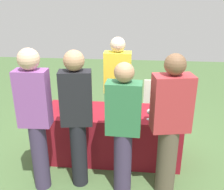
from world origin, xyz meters
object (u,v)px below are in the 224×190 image
wine_glass_0 (72,107)px  guest_2 (123,126)px  wine_bottle_4 (167,101)px  wine_glass_1 (80,109)px  wine_glass_4 (156,109)px  guest_3 (170,123)px  ice_bucket (69,103)px  guest_1 (77,115)px  wine_bottle_2 (83,99)px  wine_bottle_3 (128,102)px  wine_bottle_1 (75,99)px  wine_glass_3 (149,112)px  server_pouring (117,87)px  menu_board (159,103)px  wine_bottle_0 (66,97)px  wine_glass_2 (123,111)px  guest_0 (35,116)px

wine_glass_0 → guest_2: (0.73, -0.55, 0.04)m
wine_bottle_4 → wine_glass_1: size_ratio=2.25×
wine_glass_4 → guest_3: guest_3 is taller
ice_bucket → guest_1: size_ratio=0.12×
wine_bottle_2 → guest_2: (0.63, -0.82, 0.03)m
wine_bottle_3 → wine_glass_4: bearing=-25.2°
wine_bottle_1 → wine_glass_4: (1.15, -0.24, -0.01)m
wine_glass_1 → wine_glass_3: bearing=-0.8°
wine_glass_3 → server_pouring: 0.87m
guest_1 → menu_board: guest_1 is taller
server_pouring → guest_2: bearing=97.1°
wine_bottle_0 → guest_1: bearing=-66.6°
wine_glass_2 → wine_glass_4: bearing=10.2°
menu_board → server_pouring: bearing=-143.8°
wine_bottle_0 → ice_bucket: 0.20m
wine_bottle_2 → guest_1: size_ratio=0.19×
wine_glass_2 → guest_3: (0.55, -0.50, 0.10)m
wine_bottle_2 → wine_bottle_4: (1.20, 0.04, -0.00)m
wine_glass_0 → wine_glass_2: wine_glass_0 is taller
wine_glass_4 → wine_bottle_4: bearing=56.2°
wine_glass_0 → guest_0: bearing=-114.0°
wine_glass_3 → guest_3: bearing=-65.9°
wine_glass_4 → guest_1: guest_1 is taller
wine_glass_3 → menu_board: (0.25, 1.26, -0.40)m
wine_bottle_2 → wine_glass_3: size_ratio=2.18×
wine_bottle_1 → wine_bottle_3: (0.77, -0.06, 0.00)m
wine_glass_0 → menu_board: bearing=43.1°
wine_bottle_4 → wine_glass_3: wine_bottle_4 is taller
wine_bottle_1 → wine_bottle_2: size_ratio=0.93×
wine_bottle_4 → wine_glass_2: bearing=-151.5°
wine_glass_2 → server_pouring: 0.71m
guest_3 → wine_bottle_4: bearing=75.7°
wine_bottle_0 → guest_0: (-0.11, -0.90, 0.13)m
wine_glass_1 → wine_glass_2: bearing=2.5°
wine_glass_0 → ice_bucket: ice_bucket is taller
wine_glass_4 → guest_1: 1.10m
wine_bottle_1 → wine_glass_4: bearing=-11.6°
wine_bottle_4 → wine_glass_0: size_ratio=2.11×
wine_bottle_4 → guest_0: 1.81m
wine_glass_2 → guest_3: guest_3 is taller
guest_1 → wine_glass_4: bearing=21.7°
wine_bottle_3 → wine_glass_0: 0.79m
wine_bottle_1 → guest_2: bearing=-48.6°
wine_glass_3 → guest_2: size_ratio=0.09×
wine_bottle_1 → wine_bottle_2: (0.11, -0.03, 0.01)m
wine_glass_0 → ice_bucket: (-0.07, 0.13, -0.00)m
wine_bottle_0 → wine_bottle_1: (0.14, -0.01, -0.01)m
wine_bottle_3 → wine_bottle_0: bearing=175.7°
guest_0 → guest_2: size_ratio=1.08×
guest_1 → ice_bucket: bearing=104.2°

